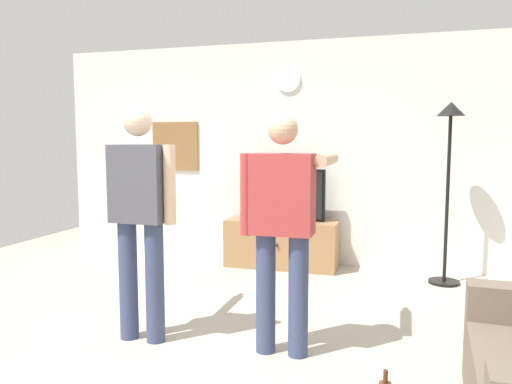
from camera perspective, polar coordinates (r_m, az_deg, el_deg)
ground_plane at (r=3.62m, az=-5.10°, el=-18.82°), size 8.40×8.40×0.00m
back_wall at (r=6.12m, az=5.18°, el=4.44°), size 6.40×0.10×2.70m
tv_stand at (r=5.94m, az=2.96°, el=-5.99°), size 1.33×0.46×0.56m
television at (r=5.89m, az=3.10°, el=-0.29°), size 1.01×0.07×0.61m
wall_clock at (r=6.13m, az=3.73°, el=12.85°), size 0.30×0.03×0.30m
framed_picture at (r=6.61m, az=-9.27°, el=5.25°), size 0.64×0.04×0.63m
floor_lamp at (r=5.49m, az=21.38°, el=3.99°), size 0.32×0.32×1.90m
person_standing_nearer_lamp at (r=3.79m, az=-13.17°, el=-2.02°), size 0.59×0.78×1.75m
person_standing_nearer_couch at (r=3.45m, az=3.11°, el=-3.18°), size 0.61×0.78×1.70m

